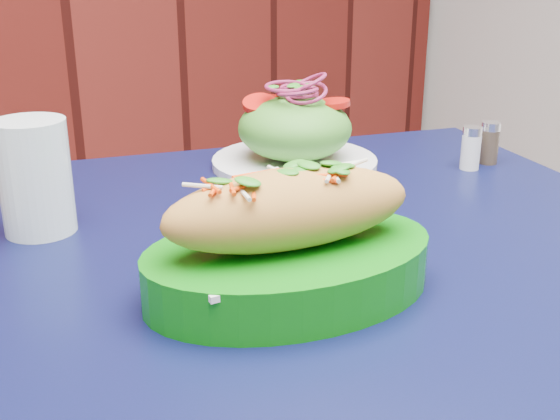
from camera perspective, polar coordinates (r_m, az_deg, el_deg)
cafe_table at (r=0.82m, az=4.08°, el=-7.89°), size 1.04×1.04×0.75m
banh_mi_basket at (r=0.64m, az=0.78°, el=-2.70°), size 0.32×0.25×0.13m
salad_plate at (r=1.02m, az=1.20°, el=6.25°), size 0.24×0.24×0.13m
water_glass at (r=0.82m, az=-19.29°, el=2.55°), size 0.08×0.08×0.13m
salt_shaker at (r=1.05m, az=15.25°, el=4.88°), size 0.03×0.03×0.06m
pepper_shaker at (r=1.08m, az=16.66°, el=5.25°), size 0.03×0.03×0.06m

